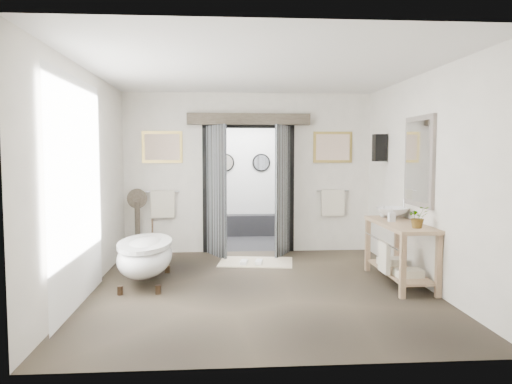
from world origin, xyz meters
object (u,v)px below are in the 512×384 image
(clawfoot_tub, at_px, (145,255))
(vanity, at_px, (398,247))
(basin, at_px, (393,213))
(rug, at_px, (256,262))

(clawfoot_tub, bearing_deg, vanity, -4.29)
(clawfoot_tub, bearing_deg, basin, 2.93)
(vanity, distance_m, rug, 2.43)
(vanity, bearing_deg, basin, 81.55)
(vanity, relative_size, basin, 3.39)
(rug, bearing_deg, basin, -27.18)
(rug, bearing_deg, clawfoot_tub, -144.06)
(clawfoot_tub, height_order, basin, basin)
(clawfoot_tub, distance_m, rug, 2.05)
(basin, bearing_deg, clawfoot_tub, -173.23)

